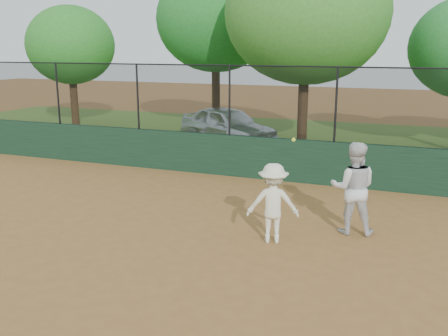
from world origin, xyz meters
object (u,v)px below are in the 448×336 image
(tree_1, at_px, (216,19))
(tree_2, at_px, (306,13))
(player_second, at_px, (353,188))
(player_main, at_px, (273,203))
(parked_car, at_px, (228,126))
(tree_0, at_px, (70,45))

(tree_1, height_order, tree_2, tree_2)
(player_second, bearing_deg, tree_1, -64.81)
(player_main, bearing_deg, tree_2, 98.93)
(tree_2, bearing_deg, player_second, -70.49)
(parked_car, distance_m, player_main, 9.88)
(player_main, xyz_separation_m, tree_1, (-5.89, 11.66, 4.03))
(tree_0, bearing_deg, parked_car, -9.68)
(player_main, bearing_deg, parked_car, 115.72)
(player_second, xyz_separation_m, tree_0, (-13.79, 9.24, 2.80))
(parked_car, bearing_deg, tree_1, 58.85)
(player_main, distance_m, tree_0, 16.41)
(player_second, distance_m, tree_1, 13.42)
(player_second, height_order, tree_0, tree_0)
(player_second, relative_size, player_main, 0.88)
(tree_2, bearing_deg, parked_car, 178.02)
(player_main, distance_m, tree_2, 9.78)
(player_second, height_order, tree_1, tree_1)
(parked_car, xyz_separation_m, player_second, (5.65, -7.85, 0.20))
(player_second, distance_m, tree_0, 16.84)
(player_second, relative_size, tree_0, 0.34)
(tree_0, relative_size, tree_1, 0.78)
(tree_1, bearing_deg, player_main, -63.20)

